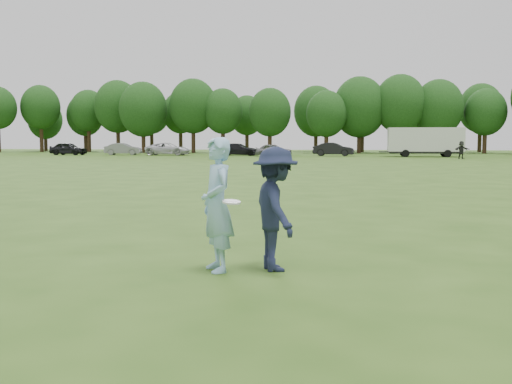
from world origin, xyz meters
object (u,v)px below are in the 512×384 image
at_px(thrower, 217,205).
at_px(car_e, 274,150).
at_px(cargo_trailer, 425,141).
at_px(car_c, 168,149).
at_px(car_f, 334,149).
at_px(car_d, 239,150).
at_px(car_a, 68,149).
at_px(defender, 276,209).
at_px(car_b, 123,149).
at_px(player_far_d, 461,150).

height_order(thrower, car_e, thrower).
bearing_deg(cargo_trailer, car_c, 176.16).
bearing_deg(car_c, car_f, -90.25).
bearing_deg(car_f, car_d, 95.46).
relative_size(car_e, car_f, 0.90).
relative_size(car_a, cargo_trailer, 0.51).
xyz_separation_m(defender, car_a, (-32.29, 60.41, -0.16)).
xyz_separation_m(defender, car_c, (-19.82, 60.89, -0.19)).
xyz_separation_m(thrower, car_e, (-5.92, 58.72, -0.29)).
distance_m(car_d, car_f, 11.09).
relative_size(defender, car_b, 0.42).
height_order(player_far_d, cargo_trailer, cargo_trailer).
bearing_deg(car_e, car_f, -79.80).
relative_size(car_b, car_e, 1.06).
relative_size(car_d, car_f, 1.06).
distance_m(car_d, cargo_trailer, 21.19).
relative_size(player_far_d, car_c, 0.33).
height_order(car_e, car_f, car_f).
bearing_deg(car_b, player_far_d, -109.90).
bearing_deg(defender, car_e, -16.42).
bearing_deg(thrower, defender, 72.42).
bearing_deg(defender, player_far_d, -36.48).
height_order(car_b, cargo_trailer, cargo_trailer).
relative_size(thrower, car_f, 0.43).
relative_size(thrower, car_a, 0.44).
height_order(player_far_d, car_b, player_far_d).
xyz_separation_m(defender, car_f, (-0.07, 60.67, -0.16)).
relative_size(car_c, car_e, 1.28).
xyz_separation_m(car_a, car_b, (6.67, 0.90, -0.05)).
distance_m(thrower, car_e, 59.02).
xyz_separation_m(car_c, car_e, (13.04, -2.37, -0.03)).
distance_m(car_a, car_c, 12.48).
bearing_deg(cargo_trailer, car_b, 176.12).
height_order(car_d, car_f, car_f).
height_order(car_a, car_c, car_a).
height_order(car_a, car_b, car_a).
xyz_separation_m(car_a, car_c, (12.47, 0.48, -0.03)).
distance_m(car_a, car_b, 6.73).
distance_m(defender, car_e, 58.92).
bearing_deg(car_e, car_d, 55.88).
bearing_deg(car_b, car_c, -101.00).
distance_m(car_b, car_e, 19.04).
xyz_separation_m(player_far_d, car_c, (-32.38, 8.41, -0.14)).
distance_m(defender, car_c, 64.04).
bearing_deg(car_a, player_far_d, -92.85).
xyz_separation_m(player_far_d, car_a, (-44.85, 7.93, -0.11)).
distance_m(thrower, player_far_d, 54.35).
bearing_deg(car_a, defender, -144.70).
bearing_deg(player_far_d, car_d, 136.02).
bearing_deg(car_e, defender, 179.07).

